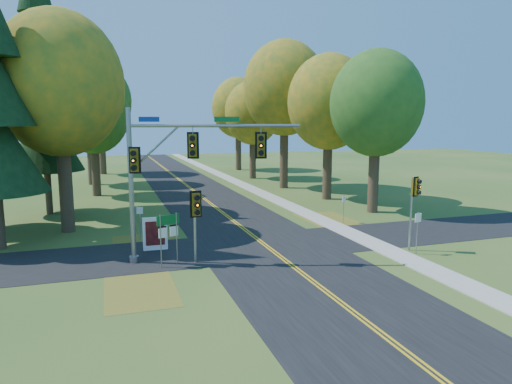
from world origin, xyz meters
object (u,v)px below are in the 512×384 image
object	(u,v)px
east_signal_pole	(415,195)
route_sign_cluster	(168,229)
traffic_mast	(173,164)
info_kiosk	(155,234)

from	to	relation	value
east_signal_pole	route_sign_cluster	size ratio (longest dim) A/B	1.57
traffic_mast	east_signal_pole	world-z (taller)	traffic_mast
traffic_mast	east_signal_pole	size ratio (longest dim) A/B	1.98
traffic_mast	route_sign_cluster	bearing A→B (deg)	-113.01
east_signal_pole	info_kiosk	bearing A→B (deg)	138.97
route_sign_cluster	traffic_mast	bearing A→B (deg)	28.90
east_signal_pole	info_kiosk	world-z (taller)	east_signal_pole
traffic_mast	route_sign_cluster	world-z (taller)	traffic_mast
traffic_mast	east_signal_pole	xyz separation A→B (m)	(12.91, -2.03, -1.88)
traffic_mast	info_kiosk	xyz separation A→B (m)	(-0.73, 2.67, -4.13)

